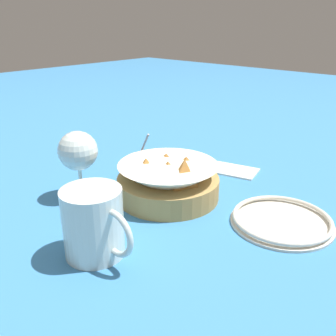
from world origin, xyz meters
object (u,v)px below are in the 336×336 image
at_px(sauce_cup, 140,161).
at_px(wine_glass, 78,153).
at_px(beer_mug, 94,225).
at_px(food_basket, 169,181).
at_px(side_plate, 282,220).

distance_m(sauce_cup, wine_glass, 0.20).
bearing_deg(beer_mug, food_basket, 102.63).
xyz_separation_m(wine_glass, beer_mug, (0.18, -0.10, -0.04)).
relative_size(food_basket, side_plate, 1.14).
bearing_deg(food_basket, beer_mug, -77.37).
bearing_deg(sauce_cup, beer_mug, -54.54).
distance_m(food_basket, side_plate, 0.23).
height_order(sauce_cup, side_plate, sauce_cup).
relative_size(sauce_cup, wine_glass, 0.67).
height_order(sauce_cup, beer_mug, beer_mug).
bearing_deg(wine_glass, beer_mug, -29.72).
distance_m(wine_glass, beer_mug, 0.22).
height_order(wine_glass, side_plate, wine_glass).
bearing_deg(beer_mug, wine_glass, 150.28).
relative_size(sauce_cup, side_plate, 0.51).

